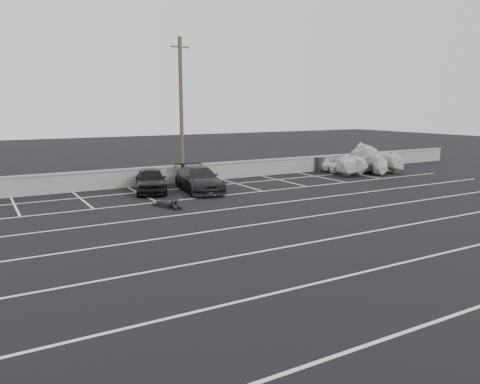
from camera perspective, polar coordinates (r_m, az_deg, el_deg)
ground at (r=15.95m, az=8.29°, el=-6.18°), size 120.00×120.00×0.00m
seawall at (r=27.94m, az=-9.72°, el=2.05°), size 50.00×0.45×1.06m
stall_lines at (r=19.43m, az=0.03°, el=-3.05°), size 36.00×20.05×0.01m
car_left at (r=25.39m, az=-10.82°, el=1.45°), size 2.69×4.20×1.33m
car_right at (r=25.35m, az=-5.03°, el=1.59°), size 2.51×4.80×1.33m
utility_pole at (r=27.32m, az=-7.17°, el=9.69°), size 1.11×0.22×8.36m
trash_bin at (r=33.51m, az=9.73°, el=3.35°), size 0.69×0.69×1.01m
riprap_pile at (r=33.24m, az=15.43°, el=3.21°), size 5.97×4.12×1.50m
person at (r=21.75m, az=-9.19°, el=-1.14°), size 1.84×2.63×0.45m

